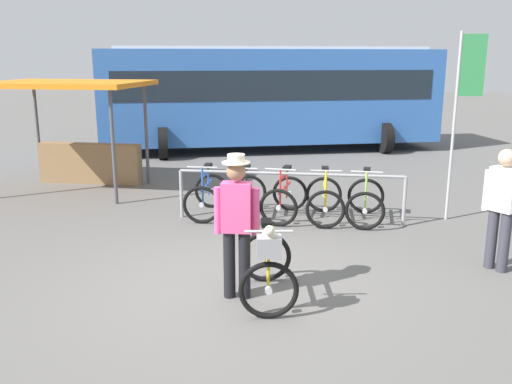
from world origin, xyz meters
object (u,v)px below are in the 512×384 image
Objects in this scene: market_stall at (79,124)px; racked_bike_red at (285,198)px; racked_bike_blue at (207,195)px; bus_distant at (270,92)px; racked_bike_yellow at (325,200)px; featured_bicycle at (267,264)px; racked_bike_black at (245,197)px; person_with_featured_bike at (237,221)px; racked_bike_lime at (365,201)px; pedestrian_with_backpack at (503,202)px; banner_flag at (465,91)px.

racked_bike_red is at bearing -24.35° from market_stall.
racked_bike_blue is 0.11× the size of bus_distant.
bus_distant is at bearing 100.76° from racked_bike_yellow.
racked_bike_yellow is 7.78m from bus_distant.
featured_bicycle reaches higher than racked_bike_red.
market_stall is (-5.21, 2.08, 1.03)m from racked_bike_yellow.
racked_bike_black is 1.01× the size of racked_bike_yellow.
racked_bike_red is 0.98× the size of featured_bicycle.
racked_bike_black is at bearing 94.40° from person_with_featured_bike.
racked_bike_lime is (1.40, -0.08, 0.00)m from racked_bike_red.
racked_bike_black is 4.28m from pedestrian_with_backpack.
racked_bike_lime is at bearing 66.51° from featured_bicycle.
banner_flag reaches higher than racked_bike_blue.
market_stall reaches higher than featured_bicycle.
featured_bicycle is (0.63, -3.50, 0.12)m from racked_bike_black.
banner_flag reaches higher than racked_bike_black.
bus_distant reaches higher than racked_bike_black.
bus_distant is (-0.73, 7.49, 1.37)m from racked_bike_red.
racked_bike_blue is 0.63× the size of person_with_featured_bike.
bus_distant is at bearing 95.58° from racked_bike_red.
racked_bike_blue is 7.56m from bus_distant.
racked_bike_yellow is (0.70, -0.04, 0.00)m from racked_bike_red.
pedestrian_with_backpack is 0.51× the size of banner_flag.
featured_bicycle is at bearing -69.49° from racked_bike_blue.
racked_bike_yellow and racked_bike_lime have the same top height.
person_with_featured_bike is at bearing -119.50° from racked_bike_lime.
featured_bicycle is at bearing -51.15° from market_stall.
pedestrian_with_backpack is at bearing 23.62° from featured_bicycle.
racked_bike_lime is 6.36m from market_stall.
featured_bicycle reaches higher than racked_bike_yellow.
featured_bicycle is at bearing -86.56° from bus_distant.
market_stall is at bearing 128.85° from featured_bicycle.
racked_bike_red is 3.40m from person_with_featured_bike.
pedestrian_with_backpack is (3.37, 1.18, -0.01)m from person_with_featured_bike.
banner_flag is at bearing 1.57° from racked_bike_blue.
pedestrian_with_backpack is 0.50× the size of market_stall.
featured_bicycle is at bearing -102.71° from racked_bike_yellow.
banner_flag is at bearing 88.89° from pedestrian_with_backpack.
bus_distant reaches higher than racked_bike_lime.
pedestrian_with_backpack is (3.63, -2.19, 0.57)m from racked_bike_black.
racked_bike_blue is at bearing -32.27° from market_stall.
racked_bike_black is 3.42m from person_with_featured_bike.
racked_bike_red is at bearing -3.15° from racked_bike_blue.
racked_bike_black is 0.35× the size of banner_flag.
racked_bike_red is at bearing -176.22° from banner_flag.
person_with_featured_bike is 0.53× the size of market_stall.
racked_bike_lime is at bearing 60.50° from person_with_featured_bike.
person_with_featured_bike reaches higher than racked_bike_red.
bus_distant is at bearing 110.82° from pedestrian_with_backpack.
market_stall is (-4.43, 5.50, 0.91)m from featured_bicycle.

